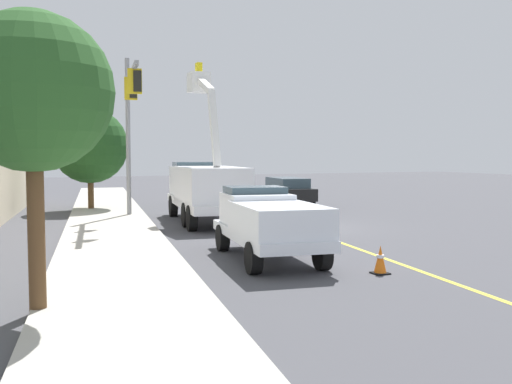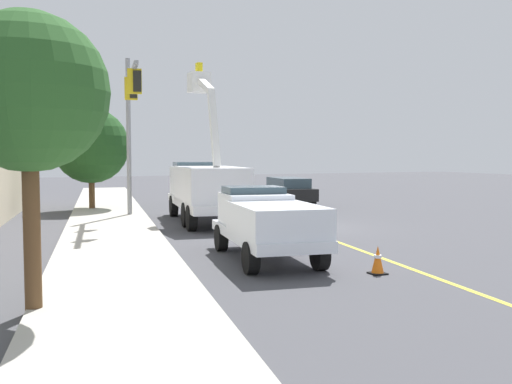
% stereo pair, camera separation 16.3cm
% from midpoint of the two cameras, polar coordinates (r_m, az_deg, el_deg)
% --- Properties ---
extents(ground, '(120.00, 120.00, 0.00)m').
position_cam_midpoint_polar(ground, '(24.13, 4.41, -3.54)').
color(ground, '#47474C').
extents(sidewalk_far_side, '(59.93, 11.76, 0.12)m').
position_cam_midpoint_polar(sidewalk_far_side, '(22.73, -13.98, -3.94)').
color(sidewalk_far_side, '#B2ADA3').
rests_on(sidewalk_far_side, ground).
extents(lane_centre_stripe, '(49.55, 6.99, 0.01)m').
position_cam_midpoint_polar(lane_centre_stripe, '(24.13, 4.41, -3.53)').
color(lane_centre_stripe, yellow).
rests_on(lane_centre_stripe, ground).
extents(utility_bucket_truck, '(8.46, 3.60, 7.28)m').
position_cam_midpoint_polar(utility_bucket_truck, '(26.04, -4.86, 0.56)').
color(utility_bucket_truck, white).
rests_on(utility_bucket_truck, ground).
extents(service_pickup_truck, '(5.83, 2.85, 2.06)m').
position_cam_midpoint_polar(service_pickup_truck, '(16.59, 1.32, -2.96)').
color(service_pickup_truck, white).
rests_on(service_pickup_truck, ground).
extents(passing_minivan, '(5.01, 2.54, 1.69)m').
position_cam_midpoint_polar(passing_minivan, '(33.87, 3.41, 0.21)').
color(passing_minivan, black).
rests_on(passing_minivan, ground).
extents(traffic_cone_leading, '(0.40, 0.40, 0.74)m').
position_cam_midpoint_polar(traffic_cone_leading, '(15.07, 12.33, -6.64)').
color(traffic_cone_leading, black).
rests_on(traffic_cone_leading, ground).
extents(traffic_cone_mid_front, '(0.40, 0.40, 0.81)m').
position_cam_midpoint_polar(traffic_cone_mid_front, '(30.32, -2.25, -1.28)').
color(traffic_cone_mid_front, black).
rests_on(traffic_cone_mid_front, ground).
extents(traffic_signal_mast, '(6.59, 1.11, 7.71)m').
position_cam_midpoint_polar(traffic_signal_mast, '(26.89, -12.19, 7.97)').
color(traffic_signal_mast, gray).
rests_on(traffic_signal_mast, ground).
extents(street_tree_left, '(3.03, 3.03, 5.75)m').
position_cam_midpoint_polar(street_tree_left, '(11.67, -21.34, 9.13)').
color(street_tree_left, brown).
rests_on(street_tree_left, ground).
extents(street_tree_right, '(4.09, 4.09, 5.59)m').
position_cam_midpoint_polar(street_tree_right, '(32.53, -15.97, 4.44)').
color(street_tree_right, brown).
rests_on(street_tree_right, ground).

